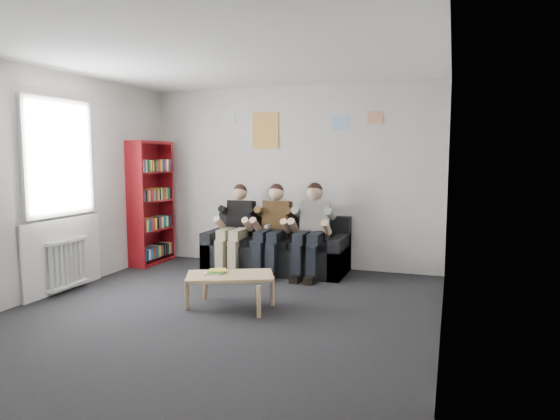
{
  "coord_description": "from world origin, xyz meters",
  "views": [
    {
      "loc": [
        2.3,
        -4.67,
        1.68
      ],
      "look_at": [
        0.24,
        1.3,
        0.98
      ],
      "focal_mm": 32.0,
      "sensor_mm": 36.0,
      "label": 1
    }
  ],
  "objects_px": {
    "bookshelf": "(152,203)",
    "person_left": "(236,228)",
    "sofa": "(277,251)",
    "coffee_table": "(230,278)",
    "person_right": "(311,231)",
    "person_middle": "(272,229)"
  },
  "relations": [
    {
      "from": "bookshelf",
      "to": "person_left",
      "type": "distance_m",
      "value": 1.46
    },
    {
      "from": "sofa",
      "to": "person_left",
      "type": "xyz_separation_m",
      "value": [
        -0.57,
        -0.19,
        0.34
      ]
    },
    {
      "from": "coffee_table",
      "to": "person_left",
      "type": "relative_size",
      "value": 0.75
    },
    {
      "from": "bookshelf",
      "to": "person_right",
      "type": "height_order",
      "value": "bookshelf"
    },
    {
      "from": "sofa",
      "to": "person_middle",
      "type": "relative_size",
      "value": 1.61
    },
    {
      "from": "sofa",
      "to": "coffee_table",
      "type": "relative_size",
      "value": 2.18
    },
    {
      "from": "person_middle",
      "to": "person_right",
      "type": "height_order",
      "value": "person_right"
    },
    {
      "from": "coffee_table",
      "to": "person_left",
      "type": "xyz_separation_m",
      "value": [
        -0.69,
        1.69,
        0.29
      ]
    },
    {
      "from": "coffee_table",
      "to": "person_left",
      "type": "distance_m",
      "value": 1.85
    },
    {
      "from": "coffee_table",
      "to": "person_right",
      "type": "bearing_deg",
      "value": 74.93
    },
    {
      "from": "sofa",
      "to": "person_right",
      "type": "relative_size",
      "value": 1.58
    },
    {
      "from": "person_left",
      "to": "coffee_table",
      "type": "bearing_deg",
      "value": -72.08
    },
    {
      "from": "person_left",
      "to": "sofa",
      "type": "bearing_deg",
      "value": 14.31
    },
    {
      "from": "sofa",
      "to": "coffee_table",
      "type": "height_order",
      "value": "sofa"
    },
    {
      "from": "person_left",
      "to": "person_middle",
      "type": "distance_m",
      "value": 0.57
    },
    {
      "from": "bookshelf",
      "to": "coffee_table",
      "type": "bearing_deg",
      "value": -37.49
    },
    {
      "from": "coffee_table",
      "to": "bookshelf",
      "type": "bearing_deg",
      "value": 140.99
    },
    {
      "from": "person_middle",
      "to": "person_right",
      "type": "relative_size",
      "value": 0.98
    },
    {
      "from": "bookshelf",
      "to": "person_right",
      "type": "distance_m",
      "value": 2.59
    },
    {
      "from": "bookshelf",
      "to": "person_middle",
      "type": "distance_m",
      "value": 2.02
    },
    {
      "from": "coffee_table",
      "to": "person_right",
      "type": "height_order",
      "value": "person_right"
    },
    {
      "from": "person_left",
      "to": "person_middle",
      "type": "height_order",
      "value": "person_middle"
    }
  ]
}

